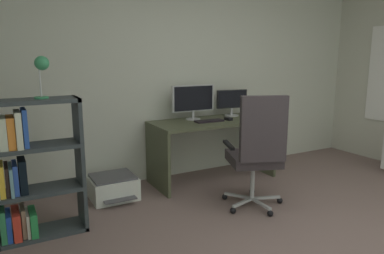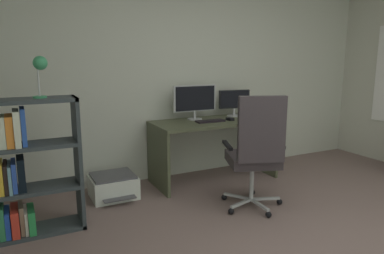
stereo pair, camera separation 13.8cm
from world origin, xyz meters
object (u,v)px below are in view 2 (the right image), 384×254
at_px(desk, 214,136).
at_px(printer, 113,186).
at_px(office_chair, 256,150).
at_px(bookshelf, 25,170).
at_px(monitor_secondary, 234,101).
at_px(monitor_main, 195,100).
at_px(computer_mouse, 230,119).
at_px(keyboard, 210,121).
at_px(desk_lamp, 40,67).

distance_m(desk, printer, 1.33).
distance_m(office_chair, bookshelf, 2.06).
height_order(bookshelf, printer, bookshelf).
xyz_separation_m(desk, office_chair, (-0.10, -0.98, 0.07)).
distance_m(monitor_secondary, office_chair, 1.28).
distance_m(monitor_main, computer_mouse, 0.48).
xyz_separation_m(monitor_main, office_chair, (0.08, -1.13, -0.37)).
xyz_separation_m(keyboard, computer_mouse, (0.26, -0.02, 0.01)).
distance_m(desk, monitor_main, 0.50).
xyz_separation_m(office_chair, desk_lamp, (-1.82, 0.47, 0.79)).
xyz_separation_m(desk, monitor_main, (-0.18, 0.16, 0.44)).
xyz_separation_m(desk, printer, (-1.26, -0.01, -0.42)).
bearing_deg(bookshelf, desk_lamp, 0.45).
xyz_separation_m(desk, bookshelf, (-2.11, -0.50, 0.02)).
bearing_deg(keyboard, desk_lamp, -164.54).
distance_m(keyboard, bookshelf, 2.07).
height_order(computer_mouse, bookshelf, bookshelf).
height_order(desk_lamp, printer, desk_lamp).
relative_size(desk, monitor_secondary, 3.63).
xyz_separation_m(keyboard, bookshelf, (-2.01, -0.44, -0.18)).
relative_size(computer_mouse, printer, 0.20).
height_order(computer_mouse, printer, computer_mouse).
bearing_deg(desk_lamp, monitor_main, 20.78).
distance_m(monitor_main, desk_lamp, 1.91).
distance_m(keyboard, desk_lamp, 1.99).
bearing_deg(desk, office_chair, -96.06).
bearing_deg(desk_lamp, bookshelf, -179.55).
bearing_deg(computer_mouse, desk, 149.47).
distance_m(keyboard, printer, 1.32).
xyz_separation_m(desk, computer_mouse, (0.17, -0.09, 0.21)).
xyz_separation_m(desk, monitor_secondary, (0.38, 0.16, 0.39)).
relative_size(office_chair, bookshelf, 0.99).
xyz_separation_m(monitor_main, computer_mouse, (0.35, -0.25, -0.23)).
bearing_deg(printer, desk_lamp, -143.72).
bearing_deg(office_chair, monitor_secondary, 66.81).
relative_size(keyboard, computer_mouse, 3.40).
bearing_deg(desk, printer, -179.48).
bearing_deg(monitor_main, keyboard, -68.55).
bearing_deg(office_chair, keyboard, 89.43).
height_order(desk, monitor_secondary, monitor_secondary).
height_order(monitor_main, printer, monitor_main).
relative_size(monitor_main, monitor_secondary, 1.34).
xyz_separation_m(desk, keyboard, (-0.09, -0.07, 0.20)).
height_order(desk, printer, desk).
xyz_separation_m(computer_mouse, office_chair, (-0.27, -0.89, -0.14)).
bearing_deg(monitor_secondary, office_chair, -113.19).
bearing_deg(monitor_main, printer, -171.02).
distance_m(bookshelf, desk_lamp, 0.86).
distance_m(computer_mouse, bookshelf, 2.32).
distance_m(desk, keyboard, 0.24).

